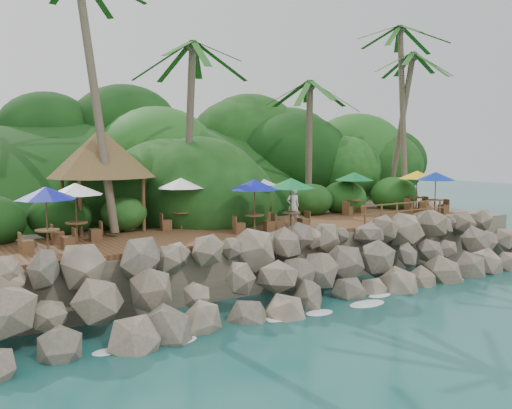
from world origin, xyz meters
TOP-DOWN VIEW (x-y plane):
  - ground at (0.00, 0.00)m, footprint 140.00×140.00m
  - land_base at (0.00, 16.00)m, footprint 32.00×25.20m
  - jungle_hill at (0.00, 23.50)m, footprint 44.80×28.00m
  - seawall at (0.00, 2.00)m, footprint 29.00×4.00m
  - terrace at (0.00, 6.00)m, footprint 26.00×5.00m
  - jungle_foliage at (0.00, 15.00)m, footprint 44.00×16.00m
  - foam_line at (0.00, 0.30)m, footprint 25.20×0.80m
  - palms at (1.55, 8.81)m, footprint 33.40×7.22m
  - palapa at (-6.12, 9.37)m, footprint 4.83×4.83m
  - dining_clusters at (1.30, 6.23)m, footprint 23.38×5.01m
  - railing at (7.43, 3.65)m, footprint 6.10×0.10m
  - waiter at (2.04, 5.84)m, footprint 0.74×0.57m

SIDE VIEW (x-z plane):
  - ground at x=0.00m, z-range 0.00..0.00m
  - jungle_hill at x=0.00m, z-range -7.70..7.70m
  - jungle_foliage at x=0.00m, z-range -6.00..6.00m
  - foam_line at x=0.00m, z-range 0.00..0.06m
  - land_base at x=0.00m, z-range 0.00..2.10m
  - seawall at x=0.00m, z-range 0.00..2.30m
  - terrace at x=0.00m, z-range 2.10..2.30m
  - railing at x=7.43m, z-range 2.41..3.41m
  - waiter at x=2.04m, z-range 2.30..4.11m
  - dining_clusters at x=1.30m, z-range 3.08..5.43m
  - palapa at x=-6.12m, z-range 3.49..8.09m
  - palms at x=1.55m, z-range 5.81..18.70m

